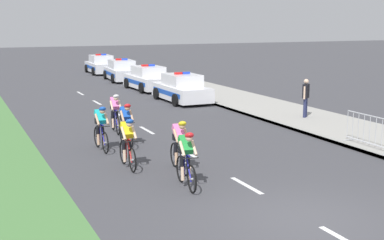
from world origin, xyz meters
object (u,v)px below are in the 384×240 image
Objects in this scene: cyclist_lead at (186,158)px; cyclist_sixth at (115,113)px; cyclist_third at (128,142)px; police_car_nearest at (182,89)px; police_car_second at (148,79)px; cyclist_second at (180,145)px; cyclist_fifth at (126,124)px; cyclist_fourth at (101,127)px; spectator_closest at (306,95)px; crowd_barrier_middle at (370,131)px; police_car_furthest at (101,65)px; police_car_third at (122,71)px.

cyclist_lead and cyclist_sixth have the same top height.
cyclist_third and cyclist_sixth have the same top height.
police_car_second is (0.00, 5.42, 0.00)m from police_car_nearest.
cyclist_lead is 0.39× the size of police_car_nearest.
cyclist_second is 1.00× the size of cyclist_sixth.
police_car_nearest is at bearing -90.00° from police_car_second.
cyclist_lead is 0.39× the size of police_car_second.
cyclist_fifth is at bearing -112.08° from police_car_second.
spectator_closest is (9.56, 1.95, 0.30)m from cyclist_fourth.
cyclist_lead is at bearing -112.27° from police_car_nearest.
spectator_closest is (1.35, 5.55, 0.44)m from crowd_barrier_middle.
spectator_closest reaches higher than police_car_furthest.
cyclist_second is at bearing -100.21° from police_car_furthest.
spectator_closest is (2.85, -12.52, 0.40)m from police_car_second.
cyclist_lead is 7.35m from crowd_barrier_middle.
cyclist_sixth is at bearing 91.61° from cyclist_second.
cyclist_third is at bearing -102.99° from police_car_furthest.
cyclist_second is 1.57m from cyclist_third.
police_car_furthest is at bearing 90.00° from police_car_nearest.
police_car_furthest is (5.76, 25.64, -0.11)m from cyclist_fifth.
police_car_furthest reaches higher than cyclist_second.
cyclist_fifth is at bearing 73.98° from cyclist_third.
cyclist_sixth is 9.36m from crowd_barrier_middle.
police_car_third is (5.28, 23.54, -0.11)m from cyclist_second.
police_car_third is (-0.00, 5.66, 0.00)m from police_car_second.
cyclist_second is 3.70m from cyclist_fourth.
police_car_nearest is at bearing 96.76° from crowd_barrier_middle.
cyclist_fourth is 21.21m from police_car_third.
police_car_nearest is 0.99× the size of police_car_furthest.
cyclist_lead is at bearing -102.87° from police_car_third.
cyclist_second is 0.39× the size of police_car_furthest.
crowd_barrier_middle is (8.20, -3.60, -0.14)m from cyclist_fourth.
police_car_furthest is (6.70, 25.91, -0.11)m from cyclist_fourth.
police_car_second is (5.72, 19.39, -0.11)m from cyclist_lead.
crowd_barrier_middle is (1.50, -29.51, -0.03)m from police_car_furthest.
spectator_closest is (8.31, -0.71, 0.30)m from cyclist_sixth.
police_car_furthest reaches higher than cyclist_sixth.
police_car_furthest reaches higher than crowd_barrier_middle.
police_car_second reaches higher than cyclist_fifth.
cyclist_lead is 31.36m from police_car_furthest.
police_car_third reaches higher than crowd_barrier_middle.
police_car_furthest reaches higher than cyclist_lead.
cyclist_fourth is 0.39× the size of police_car_furthest.
police_car_third is (5.45, 17.47, -0.11)m from cyclist_sixth.
police_car_furthest is at bearing 90.01° from police_car_second.
cyclist_fifth is 15.32m from police_car_second.
cyclist_second is 1.03× the size of spectator_closest.
cyclist_second and cyclist_fifth have the same top height.
police_car_second is (5.28, 17.88, -0.11)m from cyclist_second.
cyclist_second is at bearing -82.66° from cyclist_fifth.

